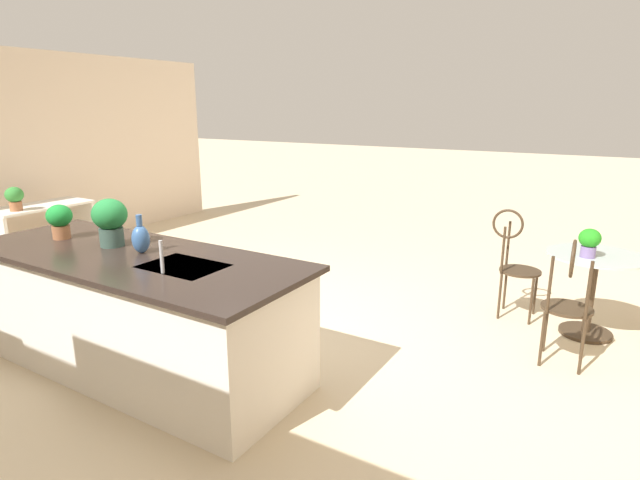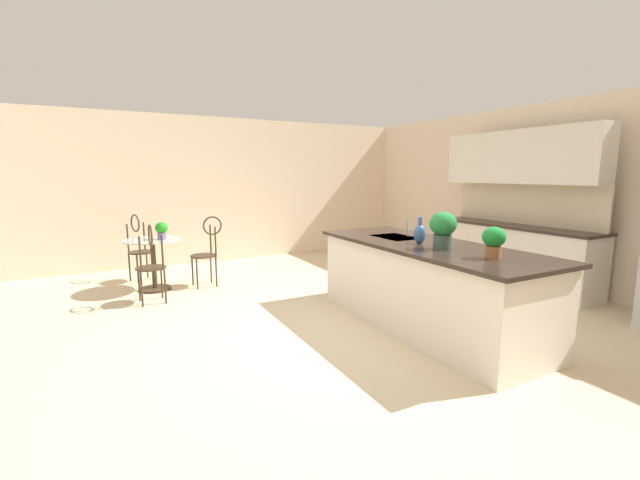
{
  "view_description": "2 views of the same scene",
  "coord_description": "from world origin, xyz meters",
  "px_view_note": "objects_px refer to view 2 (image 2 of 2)",
  "views": [
    {
      "loc": [
        -2.78,
        3.22,
        1.98
      ],
      "look_at": [
        -0.76,
        -0.1,
        0.96
      ],
      "focal_mm": 28.86,
      "sensor_mm": 36.0,
      "label": 1
    },
    {
      "loc": [
        3.6,
        -2.19,
        1.66
      ],
      "look_at": [
        -0.65,
        0.05,
        0.89
      ],
      "focal_mm": 23.04,
      "sensor_mm": 36.0,
      "label": 2
    }
  ],
  "objects_px": {
    "chair_near_window": "(151,260)",
    "potted_plant_on_table": "(162,229)",
    "chair_toward_desk": "(139,244)",
    "chair_by_island": "(207,248)",
    "potted_plant_counter_near": "(443,228)",
    "vase_on_counter": "(420,233)",
    "bistro_table": "(153,260)",
    "potted_plant_counter_far": "(494,240)"
  },
  "relations": [
    {
      "from": "potted_plant_counter_near",
      "to": "vase_on_counter",
      "type": "xyz_separation_m",
      "value": [
        -0.35,
        0.01,
        -0.1
      ]
    },
    {
      "from": "potted_plant_on_table",
      "to": "chair_by_island",
      "type": "bearing_deg",
      "value": 84.33
    },
    {
      "from": "chair_by_island",
      "to": "vase_on_counter",
      "type": "distance_m",
      "value": 3.24
    },
    {
      "from": "bistro_table",
      "to": "chair_near_window",
      "type": "distance_m",
      "value": 0.69
    },
    {
      "from": "chair_toward_desk",
      "to": "potted_plant_counter_near",
      "type": "relative_size",
      "value": 2.8
    },
    {
      "from": "potted_plant_counter_far",
      "to": "vase_on_counter",
      "type": "xyz_separation_m",
      "value": [
        -0.9,
        -0.06,
        -0.05
      ]
    },
    {
      "from": "bistro_table",
      "to": "potted_plant_counter_near",
      "type": "xyz_separation_m",
      "value": [
        3.21,
        2.39,
        0.69
      ]
    },
    {
      "from": "chair_by_island",
      "to": "potted_plant_counter_near",
      "type": "height_order",
      "value": "potted_plant_counter_near"
    },
    {
      "from": "potted_plant_on_table",
      "to": "potted_plant_counter_near",
      "type": "bearing_deg",
      "value": 35.63
    },
    {
      "from": "potted_plant_on_table",
      "to": "potted_plant_counter_near",
      "type": "relative_size",
      "value": 0.66
    },
    {
      "from": "bistro_table",
      "to": "vase_on_counter",
      "type": "height_order",
      "value": "vase_on_counter"
    },
    {
      "from": "chair_near_window",
      "to": "chair_toward_desk",
      "type": "height_order",
      "value": "same"
    },
    {
      "from": "chair_near_window",
      "to": "potted_plant_counter_near",
      "type": "height_order",
      "value": "potted_plant_counter_near"
    },
    {
      "from": "chair_by_island",
      "to": "potted_plant_on_table",
      "type": "xyz_separation_m",
      "value": [
        -0.06,
        -0.61,
        0.31
      ]
    },
    {
      "from": "chair_by_island",
      "to": "potted_plant_counter_far",
      "type": "xyz_separation_m",
      "value": [
        3.64,
        1.72,
        0.51
      ]
    },
    {
      "from": "vase_on_counter",
      "to": "chair_toward_desk",
      "type": "bearing_deg",
      "value": -144.43
    },
    {
      "from": "chair_by_island",
      "to": "vase_on_counter",
      "type": "bearing_deg",
      "value": 31.19
    },
    {
      "from": "potted_plant_counter_near",
      "to": "vase_on_counter",
      "type": "relative_size",
      "value": 1.29
    },
    {
      "from": "vase_on_counter",
      "to": "chair_near_window",
      "type": "bearing_deg",
      "value": -131.34
    },
    {
      "from": "chair_near_window",
      "to": "potted_plant_on_table",
      "type": "bearing_deg",
      "value": 160.34
    },
    {
      "from": "chair_near_window",
      "to": "potted_plant_on_table",
      "type": "xyz_separation_m",
      "value": [
        -0.61,
        0.22,
        0.31
      ]
    },
    {
      "from": "vase_on_counter",
      "to": "potted_plant_on_table",
      "type": "bearing_deg",
      "value": -140.96
    },
    {
      "from": "chair_by_island",
      "to": "potted_plant_on_table",
      "type": "height_order",
      "value": "chair_by_island"
    },
    {
      "from": "bistro_table",
      "to": "chair_toward_desk",
      "type": "xyz_separation_m",
      "value": [
        -0.68,
        -0.13,
        0.13
      ]
    },
    {
      "from": "bistro_table",
      "to": "vase_on_counter",
      "type": "xyz_separation_m",
      "value": [
        2.86,
        2.4,
        0.58
      ]
    },
    {
      "from": "chair_near_window",
      "to": "potted_plant_counter_far",
      "type": "xyz_separation_m",
      "value": [
        3.09,
        2.55,
        0.51
      ]
    },
    {
      "from": "bistro_table",
      "to": "potted_plant_counter_near",
      "type": "distance_m",
      "value": 4.06
    },
    {
      "from": "bistro_table",
      "to": "chair_by_island",
      "type": "height_order",
      "value": "chair_by_island"
    },
    {
      "from": "chair_near_window",
      "to": "potted_plant_counter_near",
      "type": "bearing_deg",
      "value": 44.28
    },
    {
      "from": "potted_plant_counter_far",
      "to": "vase_on_counter",
      "type": "height_order",
      "value": "vase_on_counter"
    },
    {
      "from": "bistro_table",
      "to": "chair_near_window",
      "type": "height_order",
      "value": "chair_near_window"
    },
    {
      "from": "potted_plant_on_table",
      "to": "potted_plant_counter_near",
      "type": "xyz_separation_m",
      "value": [
        3.15,
        2.26,
        0.25
      ]
    },
    {
      "from": "chair_toward_desk",
      "to": "potted_plant_counter_far",
      "type": "relative_size",
      "value": 3.69
    },
    {
      "from": "chair_near_window",
      "to": "potted_plant_on_table",
      "type": "height_order",
      "value": "chair_near_window"
    },
    {
      "from": "bistro_table",
      "to": "potted_plant_counter_far",
      "type": "distance_m",
      "value": 4.54
    },
    {
      "from": "chair_toward_desk",
      "to": "potted_plant_on_table",
      "type": "distance_m",
      "value": 0.84
    },
    {
      "from": "vase_on_counter",
      "to": "chair_by_island",
      "type": "bearing_deg",
      "value": -148.81
    },
    {
      "from": "chair_near_window",
      "to": "potted_plant_counter_near",
      "type": "xyz_separation_m",
      "value": [
        2.54,
        2.48,
        0.56
      ]
    },
    {
      "from": "bistro_table",
      "to": "chair_by_island",
      "type": "bearing_deg",
      "value": 80.79
    },
    {
      "from": "potted_plant_counter_far",
      "to": "chair_by_island",
      "type": "bearing_deg",
      "value": -154.78
    },
    {
      "from": "chair_by_island",
      "to": "potted_plant_on_table",
      "type": "bearing_deg",
      "value": -95.67
    },
    {
      "from": "bistro_table",
      "to": "potted_plant_on_table",
      "type": "height_order",
      "value": "potted_plant_on_table"
    }
  ]
}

